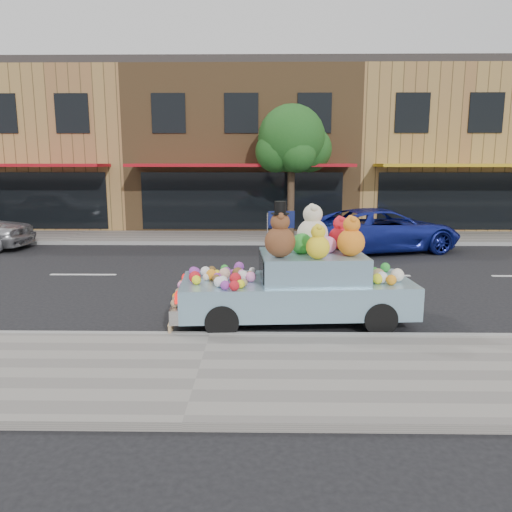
{
  "coord_description": "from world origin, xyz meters",
  "views": [
    {
      "loc": [
        0.92,
        -13.21,
        3.04
      ],
      "look_at": [
        0.78,
        -3.77,
        1.25
      ],
      "focal_mm": 35.0,
      "sensor_mm": 36.0,
      "label": 1
    }
  ],
  "objects": [
    {
      "name": "near_sidewalk",
      "position": [
        0.0,
        -6.5,
        0.06
      ],
      "size": [
        60.0,
        3.0,
        0.12
      ],
      "primitive_type": "cube",
      "color": "gray",
      "rests_on": "ground"
    },
    {
      "name": "storefront_left",
      "position": [
        -10.0,
        11.97,
        3.64
      ],
      "size": [
        10.0,
        9.8,
        7.3
      ],
      "color": "olive",
      "rests_on": "ground"
    },
    {
      "name": "storefront_right",
      "position": [
        10.0,
        11.97,
        3.64
      ],
      "size": [
        10.0,
        9.8,
        7.3
      ],
      "color": "olive",
      "rests_on": "ground"
    },
    {
      "name": "storefront_mid",
      "position": [
        0.0,
        11.97,
        3.64
      ],
      "size": [
        10.0,
        9.8,
        7.3
      ],
      "color": "brown",
      "rests_on": "ground"
    },
    {
      "name": "car_blue",
      "position": [
        4.98,
        3.76,
        0.74
      ],
      "size": [
        5.81,
        3.83,
        1.48
      ],
      "primitive_type": "imported",
      "rotation": [
        0.0,
        0.0,
        1.85
      ],
      "color": "#1C289A",
      "rests_on": "ground"
    },
    {
      "name": "art_car",
      "position": [
        1.58,
        -4.02,
        0.82
      ],
      "size": [
        4.59,
        2.04,
        2.35
      ],
      "rotation": [
        0.0,
        0.0,
        0.07
      ],
      "color": "black",
      "rests_on": "ground"
    },
    {
      "name": "street_tree",
      "position": [
        2.03,
        6.55,
        3.69
      ],
      "size": [
        3.0,
        2.7,
        5.22
      ],
      "color": "#38281C",
      "rests_on": "ground"
    },
    {
      "name": "ground",
      "position": [
        0.0,
        0.0,
        0.0
      ],
      "size": [
        120.0,
        120.0,
        0.0
      ],
      "primitive_type": "plane",
      "color": "black",
      "rests_on": "ground"
    },
    {
      "name": "near_kerb",
      "position": [
        0.0,
        -5.0,
        0.07
      ],
      "size": [
        60.0,
        0.12,
        0.13
      ],
      "primitive_type": "cube",
      "color": "gray",
      "rests_on": "ground"
    },
    {
      "name": "far_sidewalk",
      "position": [
        0.0,
        6.5,
        0.06
      ],
      "size": [
        60.0,
        3.0,
        0.12
      ],
      "primitive_type": "cube",
      "color": "gray",
      "rests_on": "ground"
    },
    {
      "name": "far_kerb",
      "position": [
        0.0,
        5.0,
        0.07
      ],
      "size": [
        60.0,
        0.12,
        0.13
      ],
      "primitive_type": "cube",
      "color": "gray",
      "rests_on": "ground"
    }
  ]
}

